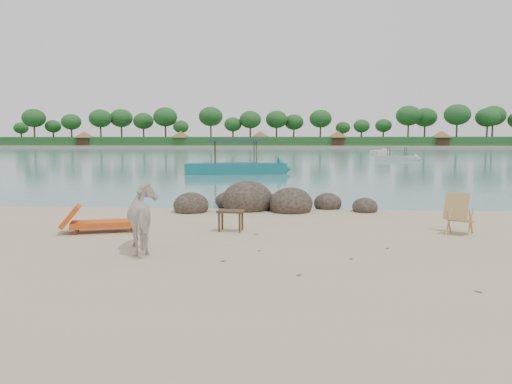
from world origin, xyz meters
TOP-DOWN VIEW (x-y plane):
  - water at (0.00, 90.00)m, footprint 400.00×400.00m
  - far_shore at (0.00, 170.00)m, footprint 420.00×90.00m
  - far_scenery at (0.03, 136.70)m, footprint 420.00×18.00m
  - boulders at (0.66, 5.87)m, footprint 6.34×2.87m
  - cow at (-1.32, -0.23)m, footprint 1.32×1.75m
  - side_table at (0.12, 2.03)m, footprint 0.68×0.48m
  - lounge_chair at (-2.94, 1.73)m, footprint 2.06×1.25m
  - deck_chair at (5.58, 2.03)m, footprint 0.88×0.89m
  - boat_near at (-2.16, 23.74)m, footprint 7.81×3.04m
  - boat_mid at (13.52, 47.07)m, footprint 5.26×3.17m
  - boat_far at (15.98, 72.02)m, footprint 4.28×6.30m
  - dead_leaves at (0.41, 0.33)m, footprint 8.39×5.87m

SIDE VIEW (x-z plane):
  - water at x=0.00m, z-range 0.00..0.00m
  - far_shore at x=0.00m, z-range -0.70..0.70m
  - dead_leaves at x=0.41m, z-range 0.00..0.00m
  - boulders at x=0.66m, z-range -0.38..0.86m
  - side_table at x=0.12m, z-range 0.00..0.51m
  - lounge_chair at x=-2.94m, z-range 0.00..0.58m
  - boat_far at x=15.98m, z-range 0.00..0.74m
  - deck_chair at x=5.58m, z-range 0.00..0.96m
  - cow at x=-1.32m, z-range 0.00..1.35m
  - boat_mid at x=13.52m, z-range 0.00..2.56m
  - boat_near at x=-2.16m, z-range 0.00..3.70m
  - far_scenery at x=0.03m, z-range -1.61..7.89m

